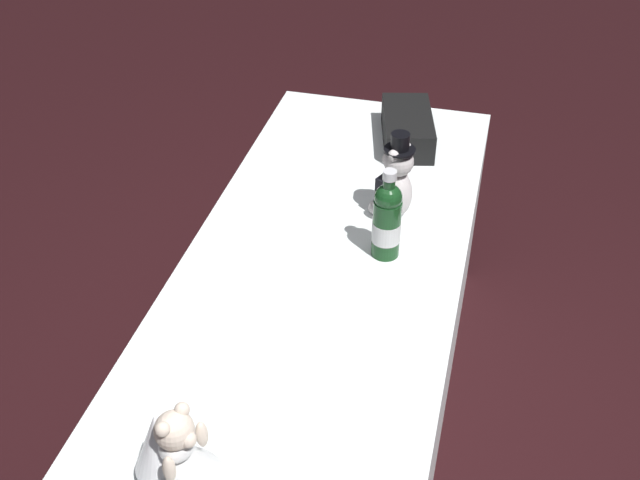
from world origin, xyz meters
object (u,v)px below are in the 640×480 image
Objects in this scene: teddy_bear_bride at (173,451)px; gift_case_black at (407,128)px; champagne_bottle at (387,220)px; teddy_bear_groom at (395,183)px.

teddy_bear_bride reaches higher than gift_case_black.
champagne_bottle reaches higher than teddy_bear_bride.
champagne_bottle is (0.87, -0.29, 0.03)m from teddy_bear_bride.
teddy_bear_bride is at bearing 170.93° from gift_case_black.
teddy_bear_groom is at bearing -14.43° from teddy_bear_bride.
teddy_bear_groom is at bearing -175.99° from gift_case_black.
teddy_bear_groom is 0.20m from champagne_bottle.
champagne_bottle is at bearing -18.21° from teddy_bear_bride.
teddy_bear_groom reaches higher than champagne_bottle.
champagne_bottle reaches higher than gift_case_black.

